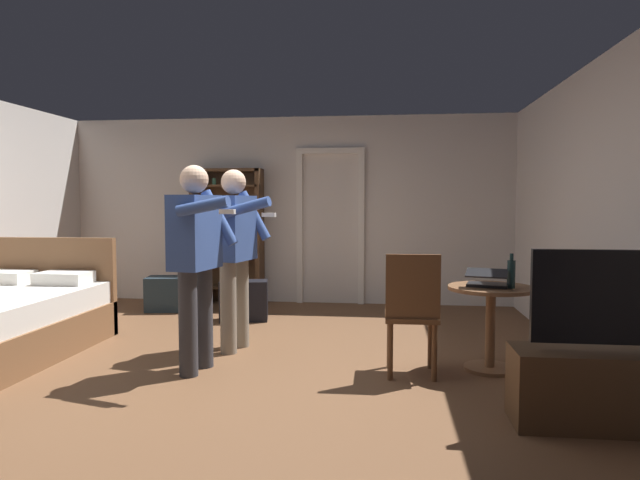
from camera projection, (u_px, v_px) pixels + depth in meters
name	position (u px, v px, depth m)	size (l,w,h in m)	color
ground_plane	(222.00, 367.00, 4.73)	(6.88, 6.88, 0.00)	brown
wall_back	(288.00, 210.00, 7.80)	(6.35, 0.12, 2.56)	silver
wall_right	(617.00, 217.00, 4.27)	(0.12, 6.50, 2.56)	silver
doorway_frame	(330.00, 215.00, 7.65)	(0.93, 0.08, 2.13)	white
bookshelf	(228.00, 231.00, 7.69)	(0.97, 0.32, 1.85)	#4C331E
tv_flatscreen	(612.00, 378.00, 3.43)	(1.19, 0.40, 1.10)	#4C331E
side_table	(491.00, 313.00, 4.60)	(0.70, 0.70, 0.70)	brown
laptop	(487.00, 281.00, 4.55)	(0.39, 0.40, 0.15)	black
bottle_on_table	(511.00, 273.00, 4.49)	(0.06, 0.06, 0.28)	#192F2F
wooden_chair	(412.00, 309.00, 4.42)	(0.43, 0.43, 0.99)	brown
person_blue_shirt	(196.00, 252.00, 4.54)	(0.60, 0.69, 1.69)	#333338
person_striped_shirt	(235.00, 246.00, 5.21)	(0.65, 0.71, 1.69)	gray
suitcase_dark	(244.00, 301.00, 6.58)	(0.56, 0.29, 0.47)	black
suitcase_small	(171.00, 293.00, 7.20)	(0.61, 0.38, 0.44)	#1E2D38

